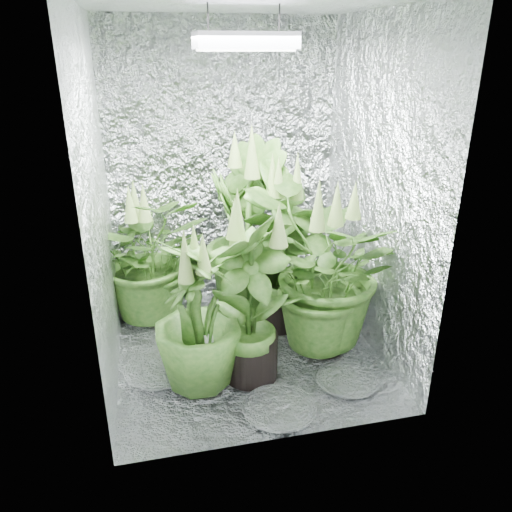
{
  "coord_description": "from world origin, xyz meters",
  "views": [
    {
      "loc": [
        -0.55,
        -2.66,
        1.8
      ],
      "look_at": [
        0.06,
        0.0,
        0.65
      ],
      "focal_mm": 35.0,
      "sensor_mm": 36.0,
      "label": 1
    }
  ],
  "objects_px": {
    "plant_a": "(149,257)",
    "plant_f": "(250,300)",
    "plant_b": "(281,252)",
    "circulation_fan": "(326,307)",
    "plant_d": "(197,317)",
    "plant_e": "(326,271)",
    "grow_lamp": "(244,41)",
    "plant_c": "(245,235)"
  },
  "relations": [
    {
      "from": "plant_e",
      "to": "plant_b",
      "type": "bearing_deg",
      "value": 121.61
    },
    {
      "from": "plant_b",
      "to": "plant_c",
      "type": "height_order",
      "value": "plant_c"
    },
    {
      "from": "plant_a",
      "to": "plant_d",
      "type": "xyz_separation_m",
      "value": [
        0.23,
        -0.86,
        -0.03
      ]
    },
    {
      "from": "plant_f",
      "to": "grow_lamp",
      "type": "bearing_deg",
      "value": 83.25
    },
    {
      "from": "plant_d",
      "to": "plant_f",
      "type": "bearing_deg",
      "value": 4.18
    },
    {
      "from": "circulation_fan",
      "to": "plant_d",
      "type": "bearing_deg",
      "value": -130.26
    },
    {
      "from": "plant_a",
      "to": "plant_b",
      "type": "xyz_separation_m",
      "value": [
        0.85,
        -0.32,
        0.09
      ]
    },
    {
      "from": "plant_e",
      "to": "circulation_fan",
      "type": "relative_size",
      "value": 3.38
    },
    {
      "from": "plant_b",
      "to": "plant_c",
      "type": "distance_m",
      "value": 0.28
    },
    {
      "from": "plant_a",
      "to": "circulation_fan",
      "type": "xyz_separation_m",
      "value": [
        1.15,
        -0.41,
        -0.31
      ]
    },
    {
      "from": "grow_lamp",
      "to": "plant_b",
      "type": "xyz_separation_m",
      "value": [
        0.29,
        0.26,
        -1.27
      ]
    },
    {
      "from": "plant_b",
      "to": "plant_c",
      "type": "xyz_separation_m",
      "value": [
        -0.2,
        0.17,
        0.07
      ]
    },
    {
      "from": "circulation_fan",
      "to": "plant_e",
      "type": "bearing_deg",
      "value": -90.73
    },
    {
      "from": "plant_d",
      "to": "plant_b",
      "type": "bearing_deg",
      "value": 41.15
    },
    {
      "from": "plant_b",
      "to": "circulation_fan",
      "type": "bearing_deg",
      "value": -17.63
    },
    {
      "from": "circulation_fan",
      "to": "grow_lamp",
      "type": "bearing_deg",
      "value": -140.38
    },
    {
      "from": "grow_lamp",
      "to": "plant_d",
      "type": "xyz_separation_m",
      "value": [
        -0.33,
        -0.28,
        -1.38
      ]
    },
    {
      "from": "plant_e",
      "to": "plant_d",
      "type": "bearing_deg",
      "value": -165.2
    },
    {
      "from": "plant_c",
      "to": "circulation_fan",
      "type": "xyz_separation_m",
      "value": [
        0.51,
        -0.27,
        -0.47
      ]
    },
    {
      "from": "grow_lamp",
      "to": "circulation_fan",
      "type": "xyz_separation_m",
      "value": [
        0.59,
        0.16,
        -1.67
      ]
    },
    {
      "from": "plant_b",
      "to": "plant_d",
      "type": "xyz_separation_m",
      "value": [
        -0.62,
        -0.54,
        -0.12
      ]
    },
    {
      "from": "plant_c",
      "to": "plant_d",
      "type": "height_order",
      "value": "plant_c"
    },
    {
      "from": "plant_d",
      "to": "plant_e",
      "type": "relative_size",
      "value": 0.75
    },
    {
      "from": "plant_b",
      "to": "circulation_fan",
      "type": "height_order",
      "value": "plant_b"
    },
    {
      "from": "plant_a",
      "to": "plant_f",
      "type": "distance_m",
      "value": 0.99
    },
    {
      "from": "plant_b",
      "to": "circulation_fan",
      "type": "xyz_separation_m",
      "value": [
        0.31,
        -0.1,
        -0.4
      ]
    },
    {
      "from": "plant_d",
      "to": "plant_e",
      "type": "xyz_separation_m",
      "value": [
        0.82,
        0.22,
        0.1
      ]
    },
    {
      "from": "plant_e",
      "to": "plant_a",
      "type": "bearing_deg",
      "value": 148.49
    },
    {
      "from": "plant_a",
      "to": "plant_d",
      "type": "height_order",
      "value": "plant_a"
    },
    {
      "from": "plant_b",
      "to": "circulation_fan",
      "type": "distance_m",
      "value": 0.51
    },
    {
      "from": "plant_a",
      "to": "plant_c",
      "type": "bearing_deg",
      "value": -12.57
    },
    {
      "from": "plant_a",
      "to": "plant_e",
      "type": "xyz_separation_m",
      "value": [
        1.05,
        -0.64,
        0.07
      ]
    },
    {
      "from": "plant_e",
      "to": "plant_f",
      "type": "distance_m",
      "value": 0.55
    },
    {
      "from": "plant_a",
      "to": "plant_d",
      "type": "relative_size",
      "value": 1.03
    },
    {
      "from": "plant_a",
      "to": "grow_lamp",
      "type": "bearing_deg",
      "value": -45.79
    },
    {
      "from": "plant_a",
      "to": "plant_f",
      "type": "relative_size",
      "value": 0.9
    },
    {
      "from": "plant_b",
      "to": "plant_e",
      "type": "bearing_deg",
      "value": -58.39
    },
    {
      "from": "plant_a",
      "to": "plant_e",
      "type": "height_order",
      "value": "plant_e"
    },
    {
      "from": "circulation_fan",
      "to": "plant_a",
      "type": "bearing_deg",
      "value": -175.7
    },
    {
      "from": "plant_f",
      "to": "circulation_fan",
      "type": "relative_size",
      "value": 2.91
    },
    {
      "from": "plant_c",
      "to": "plant_b",
      "type": "bearing_deg",
      "value": -40.5
    },
    {
      "from": "plant_a",
      "to": "plant_b",
      "type": "height_order",
      "value": "plant_b"
    }
  ]
}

